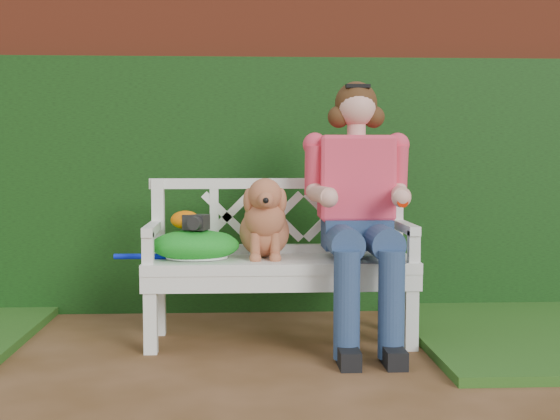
{
  "coord_description": "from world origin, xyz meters",
  "views": [
    {
      "loc": [
        0.12,
        -3.37,
        1.06
      ],
      "look_at": [
        0.33,
        0.79,
        0.75
      ],
      "focal_mm": 48.0,
      "sensor_mm": 36.0,
      "label": 1
    }
  ],
  "objects": [
    {
      "name": "garden_bench",
      "position": [
        0.33,
        0.79,
        0.24
      ],
      "size": [
        1.63,
        0.74,
        0.48
      ],
      "primitive_type": null,
      "rotation": [
        0.0,
        0.0,
        0.09
      ],
      "color": "white",
      "rests_on": "ground"
    },
    {
      "name": "baseball_glove",
      "position": [
        -0.19,
        0.78,
        0.7
      ],
      "size": [
        0.18,
        0.15,
        0.1
      ],
      "primitive_type": "ellipsoid",
      "rotation": [
        0.0,
        0.0,
        -0.22
      ],
      "color": "#D96103",
      "rests_on": "green_bag"
    },
    {
      "name": "dog",
      "position": [
        0.25,
        0.8,
        0.71
      ],
      "size": [
        0.41,
        0.49,
        0.46
      ],
      "primitive_type": null,
      "rotation": [
        0.0,
        0.0,
        0.3
      ],
      "color": "olive",
      "rests_on": "garden_bench"
    },
    {
      "name": "ivy_hedge",
      "position": [
        0.0,
        1.68,
        0.85
      ],
      "size": [
        10.0,
        0.18,
        1.7
      ],
      "primitive_type": "cube",
      "color": "#154811",
      "rests_on": "ground"
    },
    {
      "name": "camera_item",
      "position": [
        -0.13,
        0.74,
        0.69
      ],
      "size": [
        0.15,
        0.13,
        0.08
      ],
      "primitive_type": "cube",
      "rotation": [
        0.0,
        0.0,
        -0.37
      ],
      "color": "black",
      "rests_on": "green_bag"
    },
    {
      "name": "green_bag",
      "position": [
        -0.14,
        0.76,
        0.56
      ],
      "size": [
        0.55,
        0.47,
        0.17
      ],
      "primitive_type": null,
      "rotation": [
        0.0,
        0.0,
        -0.2
      ],
      "color": "#198028",
      "rests_on": "garden_bench"
    },
    {
      "name": "ground",
      "position": [
        0.0,
        0.0,
        0.0
      ],
      "size": [
        60.0,
        60.0,
        0.0
      ],
      "primitive_type": "plane",
      "color": "#4A2D13"
    },
    {
      "name": "tennis_racket",
      "position": [
        -0.16,
        0.77,
        0.5
      ],
      "size": [
        0.69,
        0.38,
        0.03
      ],
      "primitive_type": null,
      "rotation": [
        0.0,
        0.0,
        0.16
      ],
      "color": "silver",
      "rests_on": "garden_bench"
    },
    {
      "name": "seated_woman",
      "position": [
        0.76,
        0.77,
        0.74
      ],
      "size": [
        0.81,
        0.96,
        1.48
      ],
      "primitive_type": null,
      "rotation": [
        0.0,
        0.0,
        0.24
      ],
      "color": "#CD4C55",
      "rests_on": "ground"
    },
    {
      "name": "brick_wall",
      "position": [
        0.0,
        1.9,
        1.1
      ],
      "size": [
        10.0,
        0.3,
        2.2
      ],
      "primitive_type": "cube",
      "color": "maroon",
      "rests_on": "ground"
    }
  ]
}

